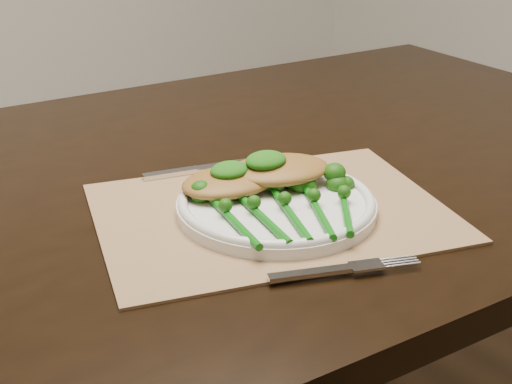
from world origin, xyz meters
TOP-DOWN VIEW (x-y plane):
  - dining_table at (-0.09, 0.14)m, footprint 1.70×1.09m
  - placemat at (-0.10, -0.03)m, footprint 0.51×0.44m
  - dinner_plate at (-0.10, -0.03)m, footprint 0.25×0.25m
  - knife at (-0.10, 0.13)m, footprint 0.19×0.07m
  - fork at (-0.12, -0.19)m, footprint 0.16×0.08m
  - chicken_fillet_left at (-0.12, 0.03)m, footprint 0.14×0.11m
  - chicken_fillet_right at (-0.06, 0.01)m, footprint 0.16×0.13m
  - pesto_dollop_left at (-0.12, 0.03)m, footprint 0.05×0.04m
  - pesto_dollop_right at (-0.08, 0.01)m, footprint 0.06×0.05m
  - broccolini_bundle at (-0.11, -0.08)m, footprint 0.22×0.23m

SIDE VIEW (x-z plane):
  - dining_table at x=-0.09m, z-range 0.00..0.75m
  - placemat at x=-0.10m, z-range 0.75..0.75m
  - knife at x=-0.10m, z-range 0.75..0.76m
  - fork at x=-0.12m, z-range 0.76..0.76m
  - dinner_plate at x=-0.10m, z-range 0.75..0.78m
  - broccolini_bundle at x=-0.11m, z-range 0.75..0.79m
  - chicken_fillet_left at x=-0.12m, z-range 0.77..0.79m
  - chicken_fillet_right at x=-0.06m, z-range 0.77..0.80m
  - pesto_dollop_left at x=-0.12m, z-range 0.79..0.81m
  - pesto_dollop_right at x=-0.08m, z-range 0.79..0.81m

